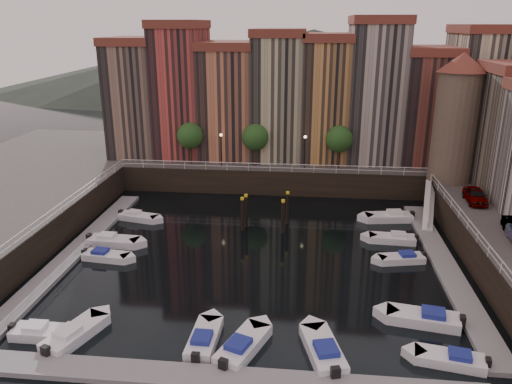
# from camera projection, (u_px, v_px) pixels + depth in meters

# --- Properties ---
(ground) EXTENTS (200.00, 200.00, 0.00)m
(ground) POSITION_uv_depth(u_px,v_px,m) (256.00, 253.00, 44.77)
(ground) COLOR black
(ground) RESTS_ON ground
(quay_far) EXTENTS (80.00, 20.00, 3.00)m
(quay_far) POSITION_uv_depth(u_px,v_px,m) (276.00, 162.00, 68.77)
(quay_far) COLOR black
(quay_far) RESTS_ON ground
(dock_left) EXTENTS (2.00, 28.00, 0.35)m
(dock_left) POSITION_uv_depth(u_px,v_px,m) (78.00, 248.00, 45.38)
(dock_left) COLOR gray
(dock_left) RESTS_ON ground
(dock_right) EXTENTS (2.00, 28.00, 0.35)m
(dock_right) POSITION_uv_depth(u_px,v_px,m) (445.00, 265.00, 42.16)
(dock_right) COLOR gray
(dock_right) RESTS_ON ground
(dock_near) EXTENTS (30.00, 2.00, 0.35)m
(dock_near) POSITION_uv_depth(u_px,v_px,m) (225.00, 379.00, 28.70)
(dock_near) COLOR gray
(dock_near) RESTS_ON ground
(mountains) EXTENTS (145.00, 100.00, 18.00)m
(mountains) POSITION_uv_depth(u_px,v_px,m) (301.00, 65.00, 145.66)
(mountains) COLOR #2D382D
(mountains) RESTS_ON ground
(far_terrace) EXTENTS (48.70, 10.30, 17.50)m
(far_terrace) POSITION_uv_depth(u_px,v_px,m) (301.00, 95.00, 63.06)
(far_terrace) COLOR #7F6251
(far_terrace) RESTS_ON quay_far
(corner_tower) EXTENTS (5.20, 5.20, 13.80)m
(corner_tower) POSITION_uv_depth(u_px,v_px,m) (456.00, 116.00, 53.17)
(corner_tower) COLOR #6B5B4C
(corner_tower) RESTS_ON quay_right
(promenade_trees) EXTENTS (21.20, 3.20, 5.20)m
(promenade_trees) POSITION_uv_depth(u_px,v_px,m) (261.00, 137.00, 59.93)
(promenade_trees) COLOR black
(promenade_trees) RESTS_ON quay_far
(street_lamps) EXTENTS (10.36, 0.36, 4.18)m
(street_lamps) POSITION_uv_depth(u_px,v_px,m) (263.00, 145.00, 59.17)
(street_lamps) COLOR black
(street_lamps) RESTS_ON quay_far
(railings) EXTENTS (36.08, 34.04, 0.52)m
(railings) POSITION_uv_depth(u_px,v_px,m) (261.00, 196.00, 48.15)
(railings) COLOR white
(railings) RESTS_ON ground
(gangway) EXTENTS (2.78, 8.32, 3.73)m
(gangway) POSITION_uv_depth(u_px,v_px,m) (429.00, 202.00, 51.87)
(gangway) COLOR white
(gangway) RESTS_ON ground
(mooring_pilings) EXTENTS (4.70, 2.85, 3.78)m
(mooring_pilings) POSITION_uv_depth(u_px,v_px,m) (265.00, 213.00, 49.74)
(mooring_pilings) COLOR black
(mooring_pilings) RESTS_ON ground
(boat_left_0) EXTENTS (4.50, 1.64, 1.03)m
(boat_left_0) POSITION_uv_depth(u_px,v_px,m) (43.00, 332.00, 32.72)
(boat_left_0) COLOR white
(boat_left_0) RESTS_ON ground
(boat_left_2) EXTENTS (4.34, 1.96, 0.98)m
(boat_left_2) POSITION_uv_depth(u_px,v_px,m) (105.00, 256.00, 43.54)
(boat_left_2) COLOR white
(boat_left_2) RESTS_ON ground
(boat_left_3) EXTENTS (5.02, 2.04, 1.14)m
(boat_left_3) POSITION_uv_depth(u_px,v_px,m) (113.00, 241.00, 46.38)
(boat_left_3) COLOR white
(boat_left_3) RESTS_ON ground
(boat_left_4) EXTENTS (4.54, 2.47, 1.02)m
(boat_left_4) POSITION_uv_depth(u_px,v_px,m) (138.00, 217.00, 52.31)
(boat_left_4) COLOR white
(boat_left_4) RESTS_ON ground
(boat_right_0) EXTENTS (4.45, 2.30, 1.00)m
(boat_right_0) POSITION_uv_depth(u_px,v_px,m) (451.00, 359.00, 30.13)
(boat_right_0) COLOR white
(boat_right_0) RESTS_ON ground
(boat_right_1) EXTENTS (5.29, 2.68, 1.18)m
(boat_right_1) POSITION_uv_depth(u_px,v_px,m) (425.00, 318.00, 34.21)
(boat_right_1) COLOR white
(boat_right_1) RESTS_ON ground
(boat_right_2) EXTENTS (4.25, 2.29, 0.95)m
(boat_right_2) POSITION_uv_depth(u_px,v_px,m) (402.00, 258.00, 43.08)
(boat_right_2) COLOR white
(boat_right_2) RESTS_ON ground
(boat_right_3) EXTENTS (4.56, 1.87, 1.04)m
(boat_right_3) POSITION_uv_depth(u_px,v_px,m) (393.00, 239.00, 46.99)
(boat_right_3) COLOR white
(boat_right_3) RESTS_ON ground
(boat_right_4) EXTENTS (5.21, 2.53, 1.17)m
(boat_right_4) POSITION_uv_depth(u_px,v_px,m) (390.00, 217.00, 52.09)
(boat_right_4) COLOR white
(boat_right_4) RESTS_ON ground
(boat_near_0) EXTENTS (3.27, 5.07, 1.14)m
(boat_near_0) POSITION_uv_depth(u_px,v_px,m) (74.00, 334.00, 32.50)
(boat_near_0) COLOR white
(boat_near_0) RESTS_ON ground
(boat_near_1) EXTENTS (1.80, 4.69, 1.07)m
(boat_near_1) POSITION_uv_depth(u_px,v_px,m) (204.00, 339.00, 32.01)
(boat_near_1) COLOR white
(boat_near_1) RESTS_ON ground
(boat_near_2) EXTENTS (3.40, 5.09, 1.15)m
(boat_near_2) POSITION_uv_depth(u_px,v_px,m) (242.00, 346.00, 31.28)
(boat_near_2) COLOR white
(boat_near_2) RESTS_ON ground
(boat_near_3) EXTENTS (3.06, 5.27, 1.18)m
(boat_near_3) POSITION_uv_depth(u_px,v_px,m) (323.00, 350.00, 30.85)
(boat_near_3) COLOR white
(boat_near_3) RESTS_ON ground
(car_a) EXTENTS (1.90, 4.30, 1.44)m
(car_a) POSITION_uv_depth(u_px,v_px,m) (475.00, 196.00, 48.23)
(car_a) COLOR gray
(car_a) RESTS_ON quay_right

